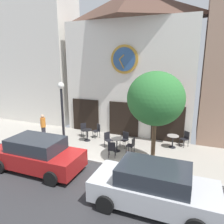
{
  "coord_description": "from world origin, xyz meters",
  "views": [
    {
      "loc": [
        4.07,
        -8.66,
        5.0
      ],
      "look_at": [
        -0.25,
        2.15,
        2.12
      ],
      "focal_mm": 33.7,
      "sensor_mm": 36.0,
      "label": 1
    }
  ],
  "objects": [
    {
      "name": "clock_building",
      "position": [
        -0.25,
        5.77,
        4.91
      ],
      "size": [
        8.67,
        4.36,
        9.48
      ],
      "color": "silver",
      "rests_on": "ground_plane"
    },
    {
      "name": "cafe_chair_near_tree",
      "position": [
        3.76,
        3.87,
        0.53
      ],
      "size": [
        0.56,
        0.56,
        0.9
      ],
      "color": "black",
      "rests_on": "ground_plane"
    },
    {
      "name": "cafe_chair_under_awning",
      "position": [
        -0.46,
        2.02,
        0.53
      ],
      "size": [
        0.55,
        0.55,
        0.9
      ],
      "color": "black",
      "rests_on": "ground_plane"
    },
    {
      "name": "parked_car_red",
      "position": [
        -2.5,
        -1.59,
        0.76
      ],
      "size": [
        4.32,
        2.06,
        1.55
      ],
      "color": "maroon",
      "rests_on": "ground_plane"
    },
    {
      "name": "cafe_table_near_door",
      "position": [
        -2.08,
        2.46,
        0.49
      ],
      "size": [
        0.62,
        0.62,
        0.74
      ],
      "color": "black",
      "rests_on": "ground_plane"
    },
    {
      "name": "parked_car_silver",
      "position": [
        3.02,
        -2.18,
        0.76
      ],
      "size": [
        4.31,
        2.04,
        1.55
      ],
      "color": "#B7BABF",
      "rests_on": "ground_plane"
    },
    {
      "name": "cafe_chair_facing_wall",
      "position": [
        0.45,
        2.42,
        0.53
      ],
      "size": [
        0.48,
        0.48,
        0.9
      ],
      "color": "black",
      "rests_on": "ground_plane"
    },
    {
      "name": "cafe_table_center",
      "position": [
        0.24,
        1.66,
        0.51
      ],
      "size": [
        0.64,
        0.64,
        0.76
      ],
      "color": "black",
      "rests_on": "ground_plane"
    },
    {
      "name": "street_tree",
      "position": [
        2.44,
        0.7,
        3.31
      ],
      "size": [
        2.6,
        2.34,
        4.55
      ],
      "color": "brown",
      "rests_on": "ground_plane"
    },
    {
      "name": "cafe_table_near_curb",
      "position": [
        3.09,
        3.36,
        0.51
      ],
      "size": [
        0.67,
        0.67,
        0.74
      ],
      "color": "black",
      "rests_on": "ground_plane"
    },
    {
      "name": "cafe_chair_corner",
      "position": [
        -1.74,
        3.24,
        0.53
      ],
      "size": [
        0.56,
        0.56,
        0.9
      ],
      "color": "black",
      "rests_on": "ground_plane"
    },
    {
      "name": "neighbor_building_left",
      "position": [
        -8.5,
        5.81,
        6.27
      ],
      "size": [
        6.76,
        3.02,
        12.54
      ],
      "color": "silver",
      "rests_on": "ground_plane"
    },
    {
      "name": "pedestrian_orange",
      "position": [
        -4.77,
        1.6,
        0.86
      ],
      "size": [
        0.43,
        0.43,
        1.67
      ],
      "color": "#2D2D38",
      "rests_on": "ground_plane"
    },
    {
      "name": "cafe_chair_curbside",
      "position": [
        0.28,
        0.8,
        0.53
      ],
      "size": [
        0.49,
        0.49,
        0.9
      ],
      "color": "black",
      "rests_on": "ground_plane"
    },
    {
      "name": "cafe_chair_right_end",
      "position": [
        -2.64,
        3.07,
        0.53
      ],
      "size": [
        0.56,
        0.56,
        0.9
      ],
      "color": "black",
      "rests_on": "ground_plane"
    },
    {
      "name": "cafe_chair_by_entrance",
      "position": [
        1.09,
        1.69,
        0.53
      ],
      "size": [
        0.44,
        0.44,
        0.9
      ],
      "color": "black",
      "rests_on": "ground_plane"
    },
    {
      "name": "ground_plane",
      "position": [
        0.0,
        -0.68,
        -0.02
      ],
      "size": [
        26.63,
        9.99,
        0.13
      ],
      "color": "#9E998E"
    },
    {
      "name": "street_lamp",
      "position": [
        -2.7,
        0.85,
        1.96
      ],
      "size": [
        0.36,
        0.36,
        3.85
      ],
      "color": "black",
      "rests_on": "ground_plane"
    }
  ]
}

